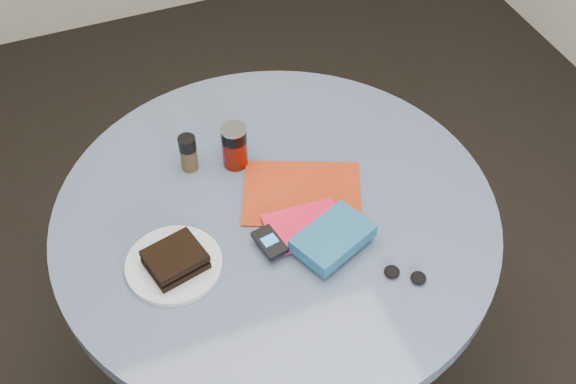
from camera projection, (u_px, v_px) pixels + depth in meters
name	position (u px, v px, depth m)	size (l,w,h in m)	color
ground	(279.00, 373.00, 2.17)	(4.00, 4.00, 0.00)	black
table	(276.00, 255.00, 1.73)	(1.00, 1.00, 0.75)	black
plate	(174.00, 265.00, 1.50)	(0.20, 0.20, 0.01)	silver
sandwich	(175.00, 259.00, 1.48)	(0.13, 0.12, 0.04)	black
soda_can	(234.00, 146.00, 1.67)	(0.07, 0.07, 0.11)	#5C0E04
pepper_grinder	(188.00, 153.00, 1.67)	(0.05, 0.05, 0.09)	#3E2E1A
magazine	(302.00, 193.00, 1.65)	(0.27, 0.20, 0.00)	maroon
red_book	(305.00, 227.00, 1.57)	(0.17, 0.11, 0.01)	red
novel	(333.00, 238.00, 1.52)	(0.16, 0.11, 0.03)	navy
mp3_player	(270.00, 242.00, 1.52)	(0.06, 0.09, 0.01)	black
headphones	(405.00, 275.00, 1.48)	(0.09, 0.08, 0.02)	black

